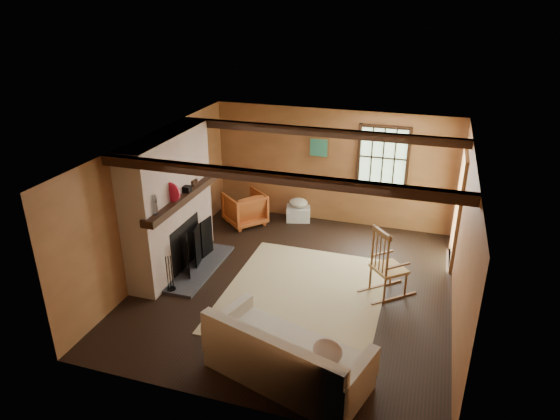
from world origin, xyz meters
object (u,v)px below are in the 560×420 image
at_px(rocking_chair, 387,267).
at_px(sofa, 286,360).
at_px(laundry_basket, 298,214).
at_px(fireplace, 171,209).
at_px(armchair, 245,208).

distance_m(rocking_chair, sofa, 2.56).
bearing_deg(laundry_basket, sofa, -76.20).
distance_m(fireplace, rocking_chair, 3.73).
relative_size(laundry_basket, armchair, 0.65).
distance_m(laundry_basket, armchair, 1.16).
bearing_deg(laundry_basket, rocking_chair, -47.87).
height_order(fireplace, sofa, fireplace).
relative_size(fireplace, sofa, 1.07).
bearing_deg(rocking_chair, laundry_basket, 0.74).
xyz_separation_m(fireplace, armchair, (0.54, 2.04, -0.75)).
relative_size(rocking_chair, laundry_basket, 2.36).
height_order(rocking_chair, armchair, rocking_chair).
xyz_separation_m(sofa, armchair, (-2.18, 4.19, 0.05)).
bearing_deg(fireplace, sofa, -38.37).
xyz_separation_m(rocking_chair, sofa, (-0.96, -2.36, -0.20)).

